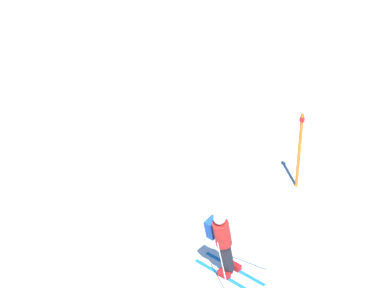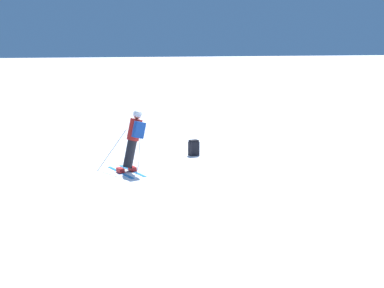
% 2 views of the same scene
% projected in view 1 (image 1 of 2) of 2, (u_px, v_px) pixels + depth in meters
% --- Properties ---
extents(skier, '(1.27, 1.68, 1.74)m').
position_uv_depth(skier, '(223.00, 240.00, 13.23)').
color(skier, '#1E7AC6').
rests_on(skier, ground).
extents(trail_marker, '(0.13, 0.13, 2.11)m').
position_uv_depth(trail_marker, '(300.00, 148.00, 16.43)').
color(trail_marker, orange).
rests_on(trail_marker, ground).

